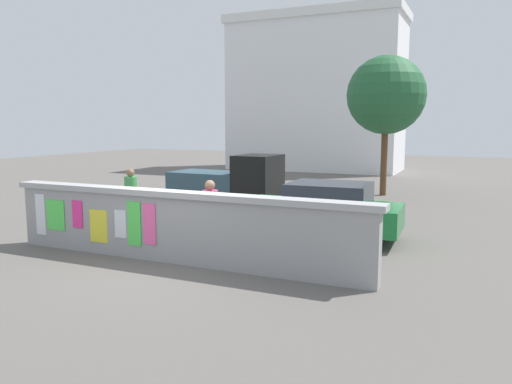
{
  "coord_description": "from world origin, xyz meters",
  "views": [
    {
      "loc": [
        5.56,
        -8.37,
        2.81
      ],
      "look_at": [
        0.56,
        2.65,
        1.15
      ],
      "focal_mm": 35.0,
      "sensor_mm": 36.0,
      "label": 1
    }
  ],
  "objects_px": {
    "car_parked": "(323,210)",
    "tree_roadside": "(386,95)",
    "person_bystander": "(210,209)",
    "motorcycle": "(159,221)",
    "person_walking": "(131,192)",
    "auto_rickshaw_truck": "(230,184)"
  },
  "relations": [
    {
      "from": "tree_roadside",
      "to": "motorcycle",
      "type": "bearing_deg",
      "value": -109.49
    },
    {
      "from": "car_parked",
      "to": "motorcycle",
      "type": "xyz_separation_m",
      "value": [
        -3.62,
        -1.72,
        -0.27
      ]
    },
    {
      "from": "auto_rickshaw_truck",
      "to": "person_walking",
      "type": "bearing_deg",
      "value": -110.0
    },
    {
      "from": "person_walking",
      "to": "person_bystander",
      "type": "xyz_separation_m",
      "value": [
        3.33,
        -1.53,
        0.0
      ]
    },
    {
      "from": "car_parked",
      "to": "tree_roadside",
      "type": "xyz_separation_m",
      "value": [
        -0.06,
        8.35,
        3.17
      ]
    },
    {
      "from": "car_parked",
      "to": "motorcycle",
      "type": "height_order",
      "value": "car_parked"
    },
    {
      "from": "car_parked",
      "to": "motorcycle",
      "type": "bearing_deg",
      "value": -154.61
    },
    {
      "from": "person_bystander",
      "to": "tree_roadside",
      "type": "distance_m",
      "value": 11.23
    },
    {
      "from": "motorcycle",
      "to": "tree_roadside",
      "type": "bearing_deg",
      "value": 70.51
    },
    {
      "from": "auto_rickshaw_truck",
      "to": "motorcycle",
      "type": "height_order",
      "value": "auto_rickshaw_truck"
    },
    {
      "from": "car_parked",
      "to": "tree_roadside",
      "type": "relative_size",
      "value": 0.71
    },
    {
      "from": "tree_roadside",
      "to": "person_bystander",
      "type": "bearing_deg",
      "value": -99.31
    },
    {
      "from": "car_parked",
      "to": "person_bystander",
      "type": "relative_size",
      "value": 2.39
    },
    {
      "from": "person_bystander",
      "to": "motorcycle",
      "type": "bearing_deg",
      "value": 160.56
    },
    {
      "from": "person_walking",
      "to": "car_parked",
      "type": "bearing_deg",
      "value": 9.08
    },
    {
      "from": "person_bystander",
      "to": "tree_roadside",
      "type": "bearing_deg",
      "value": 80.69
    },
    {
      "from": "motorcycle",
      "to": "car_parked",
      "type": "bearing_deg",
      "value": 25.39
    },
    {
      "from": "car_parked",
      "to": "person_walking",
      "type": "relative_size",
      "value": 2.39
    },
    {
      "from": "auto_rickshaw_truck",
      "to": "person_walking",
      "type": "height_order",
      "value": "auto_rickshaw_truck"
    },
    {
      "from": "motorcycle",
      "to": "person_walking",
      "type": "xyz_separation_m",
      "value": [
        -1.52,
        0.9,
        0.52
      ]
    },
    {
      "from": "motorcycle",
      "to": "person_walking",
      "type": "distance_m",
      "value": 1.84
    },
    {
      "from": "person_walking",
      "to": "tree_roadside",
      "type": "bearing_deg",
      "value": 61.0
    }
  ]
}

